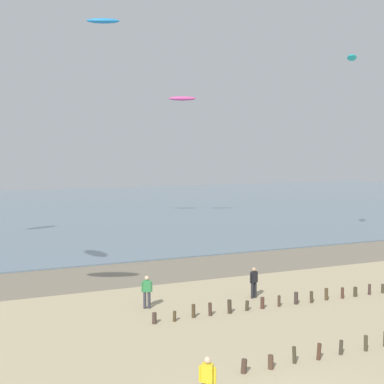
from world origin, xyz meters
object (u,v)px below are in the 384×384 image
person_mid_beach (147,291)px  person_by_waterline (254,282)px  kite_aloft_2 (352,58)px  person_right_flank (207,381)px  kite_aloft_4 (103,21)px  kite_aloft_1 (182,98)px

person_mid_beach → person_by_waterline: 6.04m
person_mid_beach → kite_aloft_2: 28.17m
person_by_waterline → person_right_flank: 12.53m
person_by_waterline → person_right_flank: same height
person_mid_beach → kite_aloft_4: kite_aloft_4 is taller
person_by_waterline → kite_aloft_1: 33.06m
person_right_flank → kite_aloft_4: bearing=82.0°
person_by_waterline → kite_aloft_2: bearing=35.8°
person_right_flank → kite_aloft_2: 34.49m
kite_aloft_1 → kite_aloft_4: bearing=-144.5°
kite_aloft_4 → person_mid_beach: bearing=101.1°
person_mid_beach → person_right_flank: same height
person_right_flank → kite_aloft_1: bearing=69.8°
person_right_flank → kite_aloft_4: kite_aloft_4 is taller
person_mid_beach → kite_aloft_2: bearing=26.4°
kite_aloft_2 → person_mid_beach: bearing=-20.9°
person_by_waterline → kite_aloft_4: 33.20m
person_by_waterline → kite_aloft_4: size_ratio=0.53×
person_by_waterline → person_right_flank: size_ratio=1.00×
person_right_flank → person_by_waterline: bearing=54.1°
person_by_waterline → kite_aloft_1: size_ratio=0.56×
person_mid_beach → kite_aloft_4: bearing=81.7°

